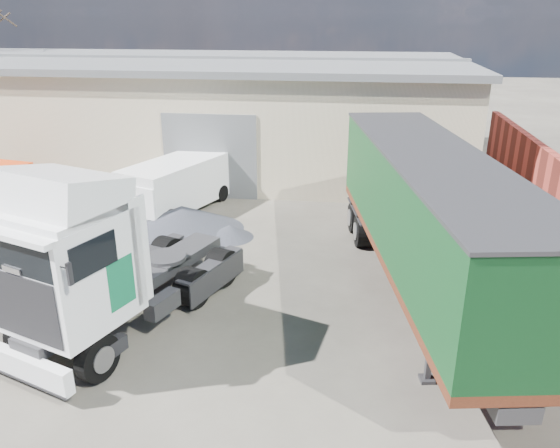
# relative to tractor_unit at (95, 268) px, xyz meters

# --- Properties ---
(ground) EXTENTS (120.00, 120.00, 0.00)m
(ground) POSITION_rel_tractor_unit_xyz_m (1.93, 1.01, -1.91)
(ground) COLOR black
(ground) RESTS_ON ground
(warehouse) EXTENTS (30.60, 12.60, 5.42)m
(warehouse) POSITION_rel_tractor_unit_xyz_m (-4.06, 17.00, 0.75)
(warehouse) COLOR beige
(warehouse) RESTS_ON ground
(tractor_unit) EXTENTS (4.67, 7.11, 4.55)m
(tractor_unit) POSITION_rel_tractor_unit_xyz_m (0.00, 0.00, 0.00)
(tractor_unit) COLOR black
(tractor_unit) RESTS_ON ground
(box_trailer) EXTENTS (4.60, 12.57, 4.09)m
(box_trailer) POSITION_rel_tractor_unit_xyz_m (7.94, 3.42, 0.58)
(box_trailer) COLOR #2D2D30
(box_trailer) RESTS_ON ground
(panel_van) EXTENTS (3.71, 5.32, 2.02)m
(panel_van) POSITION_rel_tractor_unit_xyz_m (-1.09, 9.16, -0.87)
(panel_van) COLOR black
(panel_van) RESTS_ON ground
(gravel_heap) EXTENTS (5.99, 5.52, 0.93)m
(gravel_heap) POSITION_rel_tractor_unit_xyz_m (-0.25, 7.16, -1.48)
(gravel_heap) COLOR black
(gravel_heap) RESTS_ON ground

